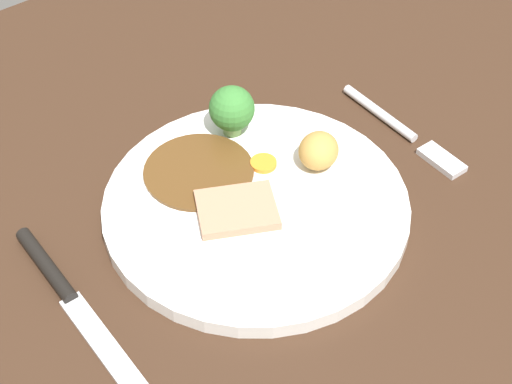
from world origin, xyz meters
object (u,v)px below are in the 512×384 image
meat_slice_main (237,210)px  knife (66,293)px  dinner_plate (256,206)px  fork (404,132)px  broccoli_floret (232,109)px  carrot_coin_front (263,163)px  roast_potato_left (319,151)px

meat_slice_main → knife: 15.20cm
dinner_plate → fork: bearing=176.5°
meat_slice_main → knife: (14.95, -2.40, -1.35)cm
meat_slice_main → fork: 19.48cm
broccoli_floret → knife: 22.16cm
broccoli_floret → fork: bearing=145.0°
carrot_coin_front → roast_potato_left: bearing=143.0°
roast_potato_left → fork: size_ratio=0.26×
broccoli_floret → meat_slice_main: bearing=54.1°
dinner_plate → meat_slice_main: meat_slice_main is taller
knife → roast_potato_left: bearing=86.6°
meat_slice_main → roast_potato_left: bearing=-178.7°
roast_potato_left → carrot_coin_front: (3.84, -2.90, -1.35)cm
fork → broccoli_floret: bearing=-122.7°
meat_slice_main → fork: (-19.41, 0.91, -1.41)cm
roast_potato_left → carrot_coin_front: bearing=-37.0°
roast_potato_left → knife: roast_potato_left is taller
meat_slice_main → broccoli_floret: bearing=-125.9°
meat_slice_main → carrot_coin_front: size_ratio=2.77×
dinner_plate → carrot_coin_front: size_ratio=11.07×
broccoli_floret → carrot_coin_front: bearing=83.0°
dinner_plate → knife: size_ratio=1.41×
dinner_plate → broccoli_floret: (-3.93, -8.27, 3.35)cm
meat_slice_main → roast_potato_left: (-9.27, -0.21, 1.15)cm
meat_slice_main → dinner_plate: bearing=-176.5°
dinner_plate → carrot_coin_front: (-3.28, -2.98, 0.91)cm
meat_slice_main → broccoli_floret: broccoli_floret is taller
broccoli_floret → knife: bearing=15.9°
dinner_plate → knife: 17.25cm
fork → knife: knife is taller
roast_potato_left → broccoli_floret: broccoli_floret is taller
carrot_coin_front → fork: carrot_coin_front is taller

